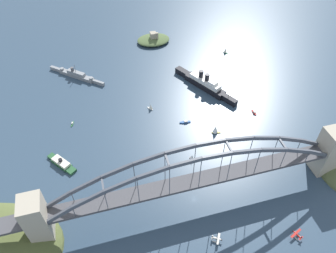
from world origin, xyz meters
The scene contains 15 objects.
ground_plane centered at (0.00, 0.00, 0.00)m, with size 1400.00×1400.00×0.00m, color #2D4256.
harbor_arch_bridge centered at (0.00, 0.00, 26.09)m, with size 301.08×17.92×62.22m.
ocean_liner centered at (59.48, 136.80, 5.68)m, with size 48.27×81.58×19.97m.
naval_cruiser centered at (-80.71, 197.28, 3.22)m, with size 60.21×53.90×17.93m.
harbor_ferry_steamer centered at (-103.93, 66.73, 2.20)m, with size 25.26×30.33×7.39m.
fort_island_mid_harbor centered at (26.88, 249.50, 3.75)m, with size 44.15×33.70×15.08m.
seaplane_taxiing_near_bridge centered at (5.02, -38.69, 2.08)m, with size 8.40×8.75×4.88m.
seaplane_second_in_formation centered at (64.30, -51.59, 1.86)m, with size 10.92×8.69×4.59m.
small_boat_0 centered at (20.82, 88.17, 0.88)m, with size 11.30×3.59×2.44m.
small_boat_1 centered at (-91.15, 116.89, 0.77)m, with size 3.57×7.28×2.19m.
small_boat_2 centered at (95.33, 82.32, 0.86)m, with size 2.39×8.38×2.43m.
small_boat_3 centered at (110.74, 197.72, 3.57)m, with size 5.05×6.11×7.63m.
small_boat_4 centered at (11.78, 40.42, 3.12)m, with size 4.78×6.33×6.71m.
small_boat_5 centered at (-8.66, 117.74, 3.58)m, with size 5.83×6.74×7.76m.
small_boat_6 centered at (44.91, 66.35, 4.86)m, with size 9.20×6.18×10.59m.
Camera 1 is at (-60.09, -134.59, 233.85)m, focal length 34.60 mm.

